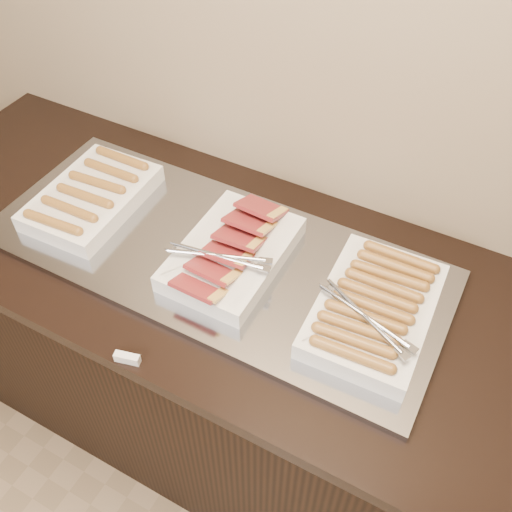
% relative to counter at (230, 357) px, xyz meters
% --- Properties ---
extents(counter, '(2.06, 0.76, 0.90)m').
position_rel_counter_xyz_m(counter, '(0.00, 0.00, 0.00)').
color(counter, black).
rests_on(counter, ground).
extents(warming_tray, '(1.20, 0.50, 0.02)m').
position_rel_counter_xyz_m(warming_tray, '(-0.03, 0.00, 0.46)').
color(warming_tray, '#9699A3').
rests_on(warming_tray, counter).
extents(dish_left, '(0.25, 0.37, 0.07)m').
position_rel_counter_xyz_m(dish_left, '(-0.42, -0.00, 0.50)').
color(dish_left, white).
rests_on(dish_left, warming_tray).
extents(dish_center, '(0.27, 0.38, 0.09)m').
position_rel_counter_xyz_m(dish_center, '(0.03, -0.00, 0.50)').
color(dish_center, white).
rests_on(dish_center, warming_tray).
extents(dish_right, '(0.28, 0.39, 0.08)m').
position_rel_counter_xyz_m(dish_right, '(0.40, -0.00, 0.50)').
color(dish_right, white).
rests_on(dish_right, warming_tray).
extents(label_holder, '(0.06, 0.03, 0.02)m').
position_rel_counter_xyz_m(label_holder, '(-0.04, -0.36, 0.46)').
color(label_holder, white).
rests_on(label_holder, counter).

